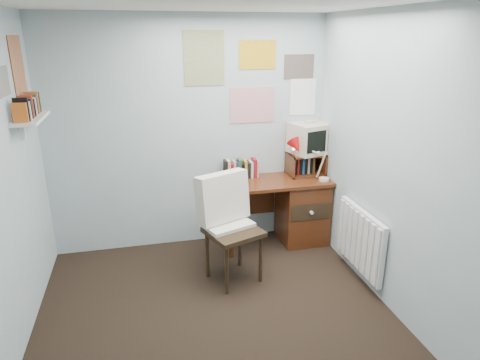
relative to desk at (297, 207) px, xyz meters
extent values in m
plane|color=black|center=(-1.17, -1.48, -0.41)|extent=(3.50, 3.50, 0.00)
cube|color=#A9BAC1|center=(-1.17, 0.27, 0.84)|extent=(3.00, 0.02, 2.50)
cube|color=#A9BAC1|center=(0.33, -1.48, 0.84)|extent=(0.02, 3.50, 2.50)
cube|color=#4F2412|center=(-0.27, 0.00, 0.34)|extent=(1.20, 0.55, 0.03)
cube|color=#4F2412|center=(0.06, 0.00, -0.04)|extent=(0.50, 0.50, 0.72)
cylinder|color=#4F2412|center=(-0.83, -0.24, -0.04)|extent=(0.04, 0.04, 0.72)
cylinder|color=#4F2412|center=(-0.83, 0.23, -0.04)|extent=(0.04, 0.04, 0.72)
cube|color=#4F2412|center=(-0.52, 0.25, 0.01)|extent=(0.64, 0.02, 0.30)
cube|color=black|center=(-0.90, -0.66, 0.10)|extent=(0.66, 0.64, 1.01)
cube|color=red|center=(0.24, -0.14, 0.56)|extent=(0.32, 0.29, 0.41)
cube|color=#4F2412|center=(0.12, 0.11, 0.48)|extent=(0.40, 0.30, 0.25)
cube|color=beige|center=(0.16, 0.13, 0.79)|extent=(0.48, 0.46, 0.37)
cube|color=#4F2412|center=(-0.51, 0.18, 0.46)|extent=(0.60, 0.14, 0.22)
cube|color=white|center=(0.29, -0.93, 0.01)|extent=(0.09, 0.80, 0.60)
cube|color=white|center=(-2.57, -0.38, 1.21)|extent=(0.20, 0.62, 0.24)
cube|color=white|center=(-0.47, 0.26, 1.44)|extent=(1.20, 0.01, 0.90)
cube|color=white|center=(-2.67, -0.38, 1.59)|extent=(0.01, 0.70, 0.60)
camera|label=1|loc=(-1.70, -4.24, 1.89)|focal=32.00mm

